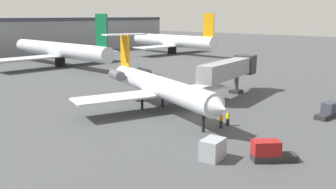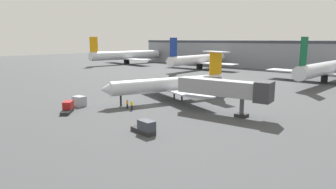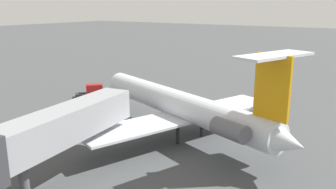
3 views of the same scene
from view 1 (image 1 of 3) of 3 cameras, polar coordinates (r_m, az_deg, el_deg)
ground_plane at (r=46.07m, az=3.62°, el=-4.02°), size 400.00×400.00×0.10m
regional_jet at (r=50.21m, az=-1.86°, el=1.49°), size 22.83×28.34×9.91m
jet_bridge at (r=59.94m, az=9.72°, el=3.94°), size 16.44×4.92×6.07m
ground_crew_marshaller at (r=44.08m, az=9.24°, el=-3.68°), size 0.41×0.47×1.69m
ground_crew_loader at (r=43.04m, az=8.21°, el=-4.03°), size 0.45×0.48×1.69m
baggage_tug_lead at (r=34.44m, az=15.44°, el=-8.56°), size 3.86×3.78×1.90m
baggage_tug_trailing at (r=51.32m, az=23.61°, el=-2.32°), size 4.14×1.88×1.90m
cargo_container_uld at (r=33.84m, az=6.93°, el=-8.39°), size 2.53×1.98×1.88m
parked_airliner_centre at (r=97.58m, az=-16.39°, el=6.60°), size 33.84×40.16×13.11m
parked_airliner_east_mid at (r=125.01m, az=0.71°, el=8.26°), size 29.89×35.36×13.36m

